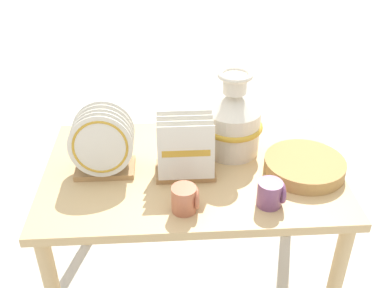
{
  "coord_description": "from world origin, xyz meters",
  "views": [
    {
      "loc": [
        -0.09,
        -1.45,
        1.7
      ],
      "look_at": [
        0.0,
        0.0,
        0.79
      ],
      "focal_mm": 42.0,
      "sensor_mm": 36.0,
      "label": 1
    }
  ],
  "objects_px": {
    "dish_rack_square_plates": "(185,154)",
    "mug_plum_glaze": "(271,193)",
    "dish_rack_round_plates": "(103,147)",
    "wicker_charger_stack": "(304,166)",
    "mug_terracotta_glaze": "(185,199)",
    "ceramic_vase": "(233,120)"
  },
  "relations": [
    {
      "from": "ceramic_vase",
      "to": "mug_terracotta_glaze",
      "type": "relative_size",
      "value": 3.67
    },
    {
      "from": "dish_rack_square_plates",
      "to": "mug_plum_glaze",
      "type": "height_order",
      "value": "dish_rack_square_plates"
    },
    {
      "from": "mug_plum_glaze",
      "to": "wicker_charger_stack",
      "type": "bearing_deg",
      "value": 47.29
    },
    {
      "from": "dish_rack_square_plates",
      "to": "mug_plum_glaze",
      "type": "bearing_deg",
      "value": -35.87
    },
    {
      "from": "wicker_charger_stack",
      "to": "mug_terracotta_glaze",
      "type": "height_order",
      "value": "mug_terracotta_glaze"
    },
    {
      "from": "dish_rack_round_plates",
      "to": "wicker_charger_stack",
      "type": "distance_m",
      "value": 0.78
    },
    {
      "from": "wicker_charger_stack",
      "to": "dish_rack_square_plates",
      "type": "bearing_deg",
      "value": 177.49
    },
    {
      "from": "ceramic_vase",
      "to": "dish_rack_square_plates",
      "type": "height_order",
      "value": "ceramic_vase"
    },
    {
      "from": "dish_rack_round_plates",
      "to": "wicker_charger_stack",
      "type": "xyz_separation_m",
      "value": [
        0.77,
        -0.05,
        -0.09
      ]
    },
    {
      "from": "dish_rack_round_plates",
      "to": "dish_rack_square_plates",
      "type": "xyz_separation_m",
      "value": [
        0.31,
        -0.03,
        -0.03
      ]
    },
    {
      "from": "mug_terracotta_glaze",
      "to": "ceramic_vase",
      "type": "bearing_deg",
      "value": 60.24
    },
    {
      "from": "dish_rack_square_plates",
      "to": "wicker_charger_stack",
      "type": "distance_m",
      "value": 0.46
    },
    {
      "from": "dish_rack_square_plates",
      "to": "mug_terracotta_glaze",
      "type": "height_order",
      "value": "dish_rack_square_plates"
    },
    {
      "from": "mug_terracotta_glaze",
      "to": "dish_rack_square_plates",
      "type": "bearing_deg",
      "value": 87.05
    },
    {
      "from": "mug_terracotta_glaze",
      "to": "wicker_charger_stack",
      "type": "bearing_deg",
      "value": 22.91
    },
    {
      "from": "mug_terracotta_glaze",
      "to": "mug_plum_glaze",
      "type": "relative_size",
      "value": 1.0
    },
    {
      "from": "wicker_charger_stack",
      "to": "mug_terracotta_glaze",
      "type": "xyz_separation_m",
      "value": [
        -0.47,
        -0.2,
        0.02
      ]
    },
    {
      "from": "dish_rack_round_plates",
      "to": "wicker_charger_stack",
      "type": "height_order",
      "value": "dish_rack_round_plates"
    },
    {
      "from": "ceramic_vase",
      "to": "wicker_charger_stack",
      "type": "xyz_separation_m",
      "value": [
        0.26,
        -0.17,
        -0.12
      ]
    },
    {
      "from": "mug_plum_glaze",
      "to": "ceramic_vase",
      "type": "bearing_deg",
      "value": 103.91
    },
    {
      "from": "ceramic_vase",
      "to": "mug_terracotta_glaze",
      "type": "bearing_deg",
      "value": -119.76
    },
    {
      "from": "wicker_charger_stack",
      "to": "mug_terracotta_glaze",
      "type": "relative_size",
      "value": 3.26
    }
  ]
}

